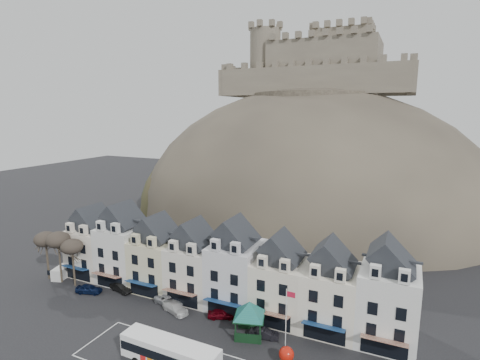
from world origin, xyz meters
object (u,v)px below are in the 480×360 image
object	(u,v)px
white_van	(63,272)
flagpole	(287,315)
red_buoy	(286,356)
bus_shelter	(249,309)
car_black	(121,287)
car_maroon	(221,314)
car_charcoal	(264,333)
car_white	(175,308)
bus	(170,353)
car_navy	(89,289)
car_silver	(169,300)

from	to	relation	value
white_van	flagpole	bearing A→B (deg)	-20.56
red_buoy	bus_shelter	bearing A→B (deg)	151.29
bus_shelter	car_black	distance (m)	23.16
car_maroon	car_charcoal	xyz separation A→B (m)	(6.95, -1.82, -0.02)
car_white	car_maroon	distance (m)	6.72
bus	car_maroon	xyz separation A→B (m)	(0.40, 11.32, -1.20)
bus	car_white	distance (m)	11.82
car_black	white_van	bearing A→B (deg)	102.98
white_van	car_white	world-z (taller)	white_van
bus	car_white	bearing A→B (deg)	122.96
white_van	car_navy	distance (m)	8.91
car_white	bus_shelter	bearing A→B (deg)	-75.31
car_black	car_white	world-z (taller)	car_black
car_silver	car_maroon	world-z (taller)	car_silver
car_white	car_maroon	bearing A→B (deg)	-59.63
car_black	car_maroon	bearing A→B (deg)	-77.96
car_navy	car_charcoal	size ratio (longest dim) A/B	1.09
white_van	car_white	size ratio (longest dim) A/B	0.99
bus	red_buoy	bearing A→B (deg)	28.67
flagpole	car_maroon	xyz separation A→B (m)	(-10.13, 2.83, -3.76)
bus	car_silver	distance (m)	14.14
car_navy	car_maroon	size ratio (longest dim) A/B	1.09
bus	red_buoy	size ratio (longest dim) A/B	5.58
bus	flagpole	xyz separation A→B (m)	(10.53, 8.49, 2.56)
car_navy	car_white	xyz separation A→B (m)	(15.37, 0.89, -0.03)
bus_shelter	flagpole	xyz separation A→B (m)	(5.00, -0.63, 0.75)
car_maroon	car_navy	bearing A→B (deg)	71.61
bus_shelter	red_buoy	xyz separation A→B (m)	(5.85, -3.21, -2.56)
car_navy	bus	bearing A→B (deg)	-129.09
flagpole	car_black	size ratio (longest dim) A/B	1.82
white_van	car_navy	bearing A→B (deg)	-32.47
bus_shelter	car_silver	world-z (taller)	bus_shelter
car_maroon	car_silver	bearing A→B (deg)	65.24
red_buoy	car_black	xyz separation A→B (m)	(-28.69, 5.71, -0.38)
bus	car_maroon	bearing A→B (deg)	89.20
bus_shelter	flagpole	world-z (taller)	flagpole
car_black	car_charcoal	size ratio (longest dim) A/B	1.14
red_buoy	car_silver	xyz separation A→B (m)	(-19.64, 5.51, -0.42)
bus_shelter	car_silver	bearing A→B (deg)	154.90
car_silver	car_maroon	size ratio (longest dim) A/B	1.26
white_van	car_silver	world-z (taller)	white_van
flagpole	car_navy	bearing A→B (deg)	178.88
red_buoy	car_white	bearing A→B (deg)	166.88
red_buoy	white_van	distance (m)	41.87
car_white	car_charcoal	size ratio (longest dim) A/B	1.22
bus_shelter	white_van	world-z (taller)	bus_shelter
bus_shelter	car_navy	xyz separation A→B (m)	(-27.08, 0.00, -2.95)
flagpole	white_van	xyz separation A→B (m)	(-40.62, 3.13, -3.44)
bus_shelter	car_navy	distance (m)	27.24
red_buoy	car_black	distance (m)	29.26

